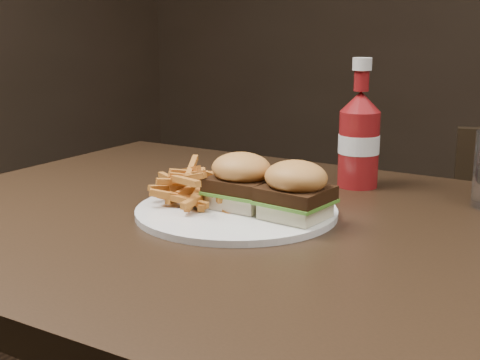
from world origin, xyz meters
The scene contains 6 objects.
dining_table centered at (0.00, 0.00, 0.73)m, with size 1.20×0.80×0.04m, color black.
plate centered at (-0.09, 0.01, 0.76)m, with size 0.29×0.29×0.01m, color white.
sandwich_half_a centered at (-0.09, 0.02, 0.77)m, with size 0.08×0.07×0.02m, color beige.
sandwich_half_b centered at (0.00, 0.01, 0.77)m, with size 0.08×0.07×0.02m, color beige.
fries_pile centered at (-0.16, 0.02, 0.78)m, with size 0.12×0.12×0.05m, color #B15A27, non-canonical shape.
ketchup_bottle centered at (-0.01, 0.26, 0.81)m, with size 0.07×0.07×0.14m, color maroon.
Camera 1 is at (0.40, -0.79, 1.03)m, focal length 50.00 mm.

